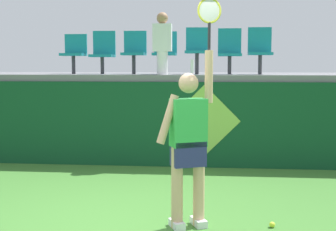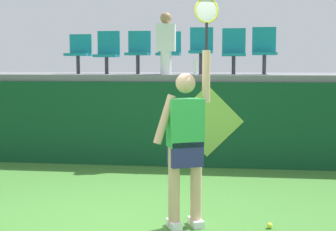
{
  "view_description": "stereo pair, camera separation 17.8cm",
  "coord_description": "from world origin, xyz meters",
  "px_view_note": "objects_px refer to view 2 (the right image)",
  "views": [
    {
      "loc": [
        1.0,
        -5.4,
        1.83
      ],
      "look_at": [
        0.34,
        1.14,
        1.13
      ],
      "focal_mm": 52.46,
      "sensor_mm": 36.0,
      "label": 1
    },
    {
      "loc": [
        1.18,
        -5.38,
        1.83
      ],
      "look_at": [
        0.34,
        1.14,
        1.13
      ],
      "focal_mm": 52.46,
      "sensor_mm": 36.0,
      "label": 2
    }
  ],
  "objects_px": {
    "stadium_chair_6": "(264,49)",
    "stadium_chair_2": "(139,50)",
    "stadium_chair_0": "(79,52)",
    "stadium_chair_1": "(108,51)",
    "tennis_ball": "(270,226)",
    "stadium_chair_5": "(234,50)",
    "water_bottle": "(195,67)",
    "stadium_chair_3": "(169,50)",
    "stadium_chair_4": "(201,48)",
    "tennis_player": "(186,141)",
    "spectator_0": "(166,42)"
  },
  "relations": [
    {
      "from": "stadium_chair_1",
      "to": "stadium_chair_5",
      "type": "bearing_deg",
      "value": 0.04
    },
    {
      "from": "stadium_chair_3",
      "to": "stadium_chair_6",
      "type": "xyz_separation_m",
      "value": [
        1.79,
        0.01,
        0.03
      ]
    },
    {
      "from": "stadium_chair_6",
      "to": "stadium_chair_2",
      "type": "bearing_deg",
      "value": -179.87
    },
    {
      "from": "stadium_chair_4",
      "to": "stadium_chair_6",
      "type": "bearing_deg",
      "value": 0.18
    },
    {
      "from": "water_bottle",
      "to": "stadium_chair_5",
      "type": "relative_size",
      "value": 0.31
    },
    {
      "from": "stadium_chair_2",
      "to": "stadium_chair_6",
      "type": "distance_m",
      "value": 2.38
    },
    {
      "from": "stadium_chair_1",
      "to": "stadium_chair_2",
      "type": "xyz_separation_m",
      "value": [
        0.61,
        -0.0,
        0.02
      ]
    },
    {
      "from": "stadium_chair_0",
      "to": "stadium_chair_3",
      "type": "distance_m",
      "value": 1.77
    },
    {
      "from": "tennis_player",
      "to": "water_bottle",
      "type": "distance_m",
      "value": 3.45
    },
    {
      "from": "stadium_chair_3",
      "to": "stadium_chair_4",
      "type": "height_order",
      "value": "stadium_chair_4"
    },
    {
      "from": "stadium_chair_3",
      "to": "stadium_chair_6",
      "type": "distance_m",
      "value": 1.79
    },
    {
      "from": "stadium_chair_2",
      "to": "stadium_chair_6",
      "type": "relative_size",
      "value": 0.94
    },
    {
      "from": "stadium_chair_2",
      "to": "stadium_chair_3",
      "type": "height_order",
      "value": "stadium_chair_2"
    },
    {
      "from": "stadium_chair_0",
      "to": "stadium_chair_2",
      "type": "bearing_deg",
      "value": 0.24
    },
    {
      "from": "tennis_ball",
      "to": "water_bottle",
      "type": "distance_m",
      "value": 3.88
    },
    {
      "from": "water_bottle",
      "to": "stadium_chair_4",
      "type": "relative_size",
      "value": 0.31
    },
    {
      "from": "stadium_chair_5",
      "to": "stadium_chair_6",
      "type": "bearing_deg",
      "value": -0.07
    },
    {
      "from": "stadium_chair_6",
      "to": "spectator_0",
      "type": "relative_size",
      "value": 0.79
    },
    {
      "from": "stadium_chair_3",
      "to": "stadium_chair_4",
      "type": "distance_m",
      "value": 0.62
    },
    {
      "from": "stadium_chair_5",
      "to": "stadium_chair_2",
      "type": "bearing_deg",
      "value": -179.81
    },
    {
      "from": "stadium_chair_2",
      "to": "stadium_chair_4",
      "type": "bearing_deg",
      "value": 0.08
    },
    {
      "from": "tennis_player",
      "to": "stadium_chair_2",
      "type": "distance_m",
      "value": 4.35
    },
    {
      "from": "stadium_chair_0",
      "to": "stadium_chair_1",
      "type": "distance_m",
      "value": 0.57
    },
    {
      "from": "water_bottle",
      "to": "stadium_chair_3",
      "type": "bearing_deg",
      "value": 130.55
    },
    {
      "from": "stadium_chair_4",
      "to": "spectator_0",
      "type": "distance_m",
      "value": 0.76
    },
    {
      "from": "spectator_0",
      "to": "stadium_chair_5",
      "type": "bearing_deg",
      "value": 19.97
    },
    {
      "from": "spectator_0",
      "to": "stadium_chair_6",
      "type": "bearing_deg",
      "value": 13.96
    },
    {
      "from": "tennis_player",
      "to": "stadium_chair_4",
      "type": "bearing_deg",
      "value": 91.12
    },
    {
      "from": "stadium_chair_1",
      "to": "stadium_chair_2",
      "type": "relative_size",
      "value": 1.0
    },
    {
      "from": "tennis_player",
      "to": "tennis_ball",
      "type": "distance_m",
      "value": 1.34
    },
    {
      "from": "tennis_player",
      "to": "stadium_chair_0",
      "type": "bearing_deg",
      "value": 121.63
    },
    {
      "from": "tennis_player",
      "to": "water_bottle",
      "type": "bearing_deg",
      "value": 92.37
    },
    {
      "from": "water_bottle",
      "to": "stadium_chair_5",
      "type": "bearing_deg",
      "value": 44.3
    },
    {
      "from": "tennis_player",
      "to": "spectator_0",
      "type": "xyz_separation_m",
      "value": [
        -0.69,
        3.57,
        1.24
      ]
    },
    {
      "from": "stadium_chair_3",
      "to": "stadium_chair_0",
      "type": "bearing_deg",
      "value": -179.88
    },
    {
      "from": "tennis_ball",
      "to": "stadium_chair_5",
      "type": "xyz_separation_m",
      "value": [
        -0.41,
        3.95,
        2.06
      ]
    },
    {
      "from": "stadium_chair_0",
      "to": "stadium_chair_5",
      "type": "relative_size",
      "value": 0.9
    },
    {
      "from": "tennis_ball",
      "to": "stadium_chair_6",
      "type": "xyz_separation_m",
      "value": [
        0.16,
        3.95,
        2.08
      ]
    },
    {
      "from": "stadium_chair_3",
      "to": "spectator_0",
      "type": "distance_m",
      "value": 0.46
    },
    {
      "from": "stadium_chair_5",
      "to": "spectator_0",
      "type": "height_order",
      "value": "spectator_0"
    },
    {
      "from": "stadium_chair_3",
      "to": "spectator_0",
      "type": "bearing_deg",
      "value": -90.0
    },
    {
      "from": "stadium_chair_0",
      "to": "spectator_0",
      "type": "height_order",
      "value": "spectator_0"
    },
    {
      "from": "tennis_ball",
      "to": "stadium_chair_2",
      "type": "distance_m",
      "value": 4.97
    },
    {
      "from": "stadium_chair_4",
      "to": "spectator_0",
      "type": "xyz_separation_m",
      "value": [
        -0.61,
        -0.44,
        0.09
      ]
    },
    {
      "from": "water_bottle",
      "to": "stadium_chair_4",
      "type": "bearing_deg",
      "value": 84.69
    },
    {
      "from": "stadium_chair_5",
      "to": "stadium_chair_6",
      "type": "xyz_separation_m",
      "value": [
        0.56,
        -0.0,
        0.02
      ]
    },
    {
      "from": "stadium_chair_1",
      "to": "water_bottle",
      "type": "bearing_deg",
      "value": -20.4
    },
    {
      "from": "stadium_chair_2",
      "to": "stadium_chair_3",
      "type": "distance_m",
      "value": 0.59
    },
    {
      "from": "water_bottle",
      "to": "tennis_ball",
      "type": "bearing_deg",
      "value": -71.91
    },
    {
      "from": "tennis_ball",
      "to": "water_bottle",
      "type": "bearing_deg",
      "value": 108.09
    }
  ]
}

